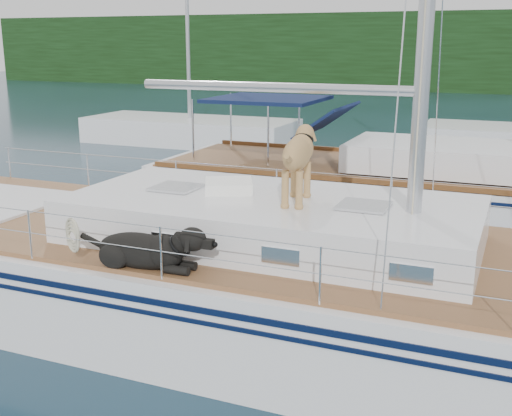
% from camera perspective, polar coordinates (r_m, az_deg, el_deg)
% --- Properties ---
extents(ground, '(120.00, 120.00, 0.00)m').
position_cam_1_polar(ground, '(9.12, -3.44, -9.76)').
color(ground, black).
rests_on(ground, ground).
extents(tree_line, '(90.00, 3.00, 6.00)m').
position_cam_1_polar(tree_line, '(52.58, 19.21, 12.96)').
color(tree_line, black).
rests_on(tree_line, ground).
extents(shore_bank, '(92.00, 1.00, 1.20)m').
position_cam_1_polar(shore_bank, '(53.86, 19.09, 10.42)').
color(shore_bank, '#595147').
rests_on(shore_bank, ground).
extents(main_sailboat, '(12.00, 3.80, 14.01)m').
position_cam_1_polar(main_sailboat, '(8.82, -2.96, -5.86)').
color(main_sailboat, white).
rests_on(main_sailboat, ground).
extents(neighbor_sailboat, '(11.00, 3.50, 13.30)m').
position_cam_1_polar(neighbor_sailboat, '(14.09, 13.67, 1.32)').
color(neighbor_sailboat, white).
rests_on(neighbor_sailboat, ground).
extents(bg_boat_west, '(8.00, 3.00, 11.65)m').
position_cam_1_polar(bg_boat_west, '(24.65, -5.87, 6.77)').
color(bg_boat_west, white).
rests_on(bg_boat_west, ground).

